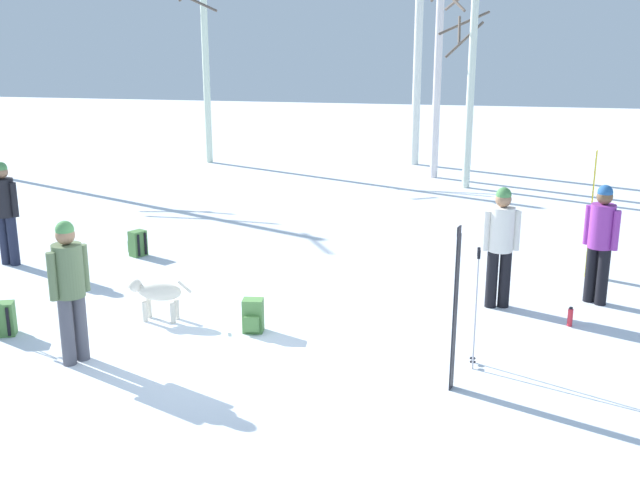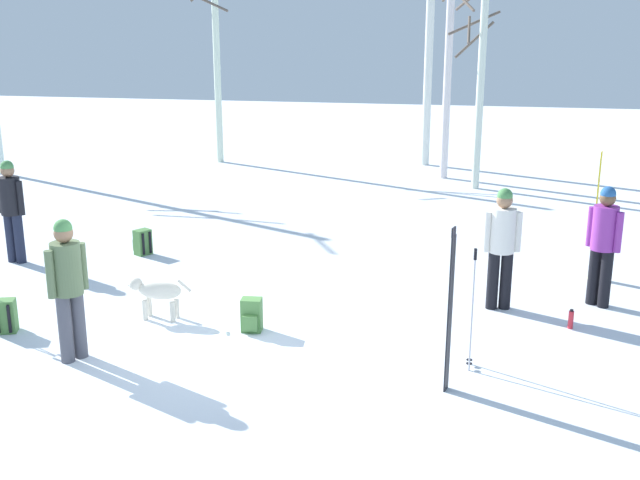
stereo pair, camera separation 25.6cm
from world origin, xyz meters
name	(u,v)px [view 1 (the left image)]	position (x,y,z in m)	size (l,w,h in m)	color
ground_plane	(237,353)	(0.00, 0.00, 0.00)	(60.00, 60.00, 0.00)	white
person_0	(70,283)	(-1.79, -0.58, 0.98)	(0.34, 0.47, 1.72)	#4C4C56
person_1	(501,240)	(3.15, 2.21, 0.98)	(0.51, 0.34, 1.72)	black
person_2	(5,207)	(-4.69, 2.76, 0.98)	(0.51, 0.34, 1.72)	#1E2338
person_3	(601,237)	(4.52, 2.62, 0.98)	(0.43, 0.36, 1.72)	black
dog	(157,293)	(-1.35, 0.85, 0.39)	(0.90, 0.24, 0.57)	beige
ski_pair_planted_0	(455,310)	(2.58, -0.46, 0.91)	(0.06, 0.16, 1.83)	black
ski_pair_planted_1	(591,215)	(4.56, 3.84, 0.99)	(0.06, 0.18, 2.00)	yellow
ski_poles_1	(476,304)	(2.81, 0.16, 0.76)	(0.07, 0.20, 1.42)	#B2B2BC
backpack_0	(253,316)	(0.02, 0.69, 0.21)	(0.28, 0.31, 0.44)	#4C7F3F
backpack_1	(4,319)	(-3.07, 0.01, 0.21)	(0.31, 0.33, 0.44)	#4C7F3F
backpack_2	(138,244)	(-2.82, 3.60, 0.21)	(0.34, 0.33, 0.44)	#4C7F3F
water_bottle_0	(570,317)	(4.07, 1.64, 0.12)	(0.07, 0.07, 0.26)	red
birch_tree_1	(205,46)	(-4.56, 12.64, 3.24)	(1.53, 1.54, 6.12)	silver
birch_tree_2	(419,45)	(1.25, 13.38, 3.28)	(1.45, 1.31, 6.23)	silver
birch_tree_3	(439,44)	(1.86, 11.59, 3.36)	(1.37, 1.06, 6.49)	silver
birch_tree_4	(470,73)	(2.65, 10.44, 2.72)	(1.27, 1.73, 5.17)	silver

